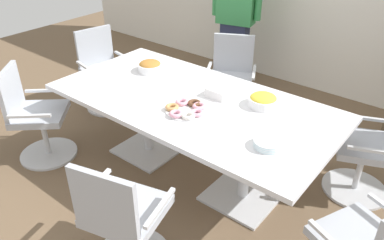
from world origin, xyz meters
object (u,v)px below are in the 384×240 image
object	(u,v)px
donut_platter	(187,109)
office_chair_4	(35,119)
plate_stack	(268,144)
office_chair_3	(104,74)
office_chair_1	(371,152)
person_standing_0	(236,16)
office_chair_2	(231,83)
office_chair_5	(123,222)
snack_bowl_pretzels	(150,66)
conference_table	(192,112)
snack_bowl_chips_yellow	(263,100)
napkin_pile	(220,92)

from	to	relation	value
donut_platter	office_chair_4	bearing A→B (deg)	-159.41
donut_platter	plate_stack	xyz separation A→B (m)	(0.73, -0.03, 0.01)
office_chair_3	office_chair_4	xyz separation A→B (m)	(0.30, -1.08, 0.00)
office_chair_1	person_standing_0	bearing A→B (deg)	40.12
person_standing_0	donut_platter	bearing A→B (deg)	99.60
plate_stack	office_chair_4	bearing A→B (deg)	-166.97
office_chair_2	office_chair_4	xyz separation A→B (m)	(-0.98, -1.79, 0.00)
office_chair_5	plate_stack	distance (m)	1.08
snack_bowl_pretzels	conference_table	bearing A→B (deg)	-16.46
office_chair_2	snack_bowl_chips_yellow	xyz separation A→B (m)	(0.83, -0.82, 0.40)
office_chair_2	snack_bowl_pretzels	distance (m)	1.03
office_chair_3	office_chair_4	size ratio (longest dim) A/B	1.00
office_chair_2	plate_stack	xyz separation A→B (m)	(1.15, -1.30, 0.37)
office_chair_5	donut_platter	world-z (taller)	office_chair_5
donut_platter	plate_stack	world-z (taller)	plate_stack
snack_bowl_chips_yellow	plate_stack	bearing A→B (deg)	-57.01
office_chair_4	snack_bowl_chips_yellow	distance (m)	2.10
office_chair_5	plate_stack	bearing A→B (deg)	43.78
office_chair_4	office_chair_2	bearing A→B (deg)	109.05
office_chair_5	snack_bowl_pretzels	bearing A→B (deg)	112.21
office_chair_4	plate_stack	world-z (taller)	office_chair_4
conference_table	napkin_pile	bearing A→B (deg)	53.88
snack_bowl_chips_yellow	snack_bowl_pretzels	xyz separation A→B (m)	(-1.18, -0.07, 0.00)
plate_stack	office_chair_5	bearing A→B (deg)	-121.20
office_chair_2	office_chair_5	xyz separation A→B (m)	(0.62, -2.17, 0.00)
office_chair_2	napkin_pile	bearing A→B (deg)	89.55
office_chair_2	donut_platter	bearing A→B (deg)	80.23
office_chair_3	napkin_pile	xyz separation A→B (m)	(1.75, -0.17, 0.38)
office_chair_4	office_chair_5	size ratio (longest dim) A/B	1.00
office_chair_4	snack_bowl_pretzels	distance (m)	1.18
snack_bowl_chips_yellow	snack_bowl_pretzels	size ratio (longest dim) A/B	1.04
snack_bowl_pretzels	donut_platter	size ratio (longest dim) A/B	0.70
snack_bowl_chips_yellow	napkin_pile	distance (m)	0.38
office_chair_1	office_chair_3	bearing A→B (deg)	73.36
snack_bowl_chips_yellow	donut_platter	size ratio (longest dim) A/B	0.72
conference_table	snack_bowl_chips_yellow	world-z (taller)	snack_bowl_chips_yellow
conference_table	plate_stack	bearing A→B (deg)	-14.92
office_chair_3	office_chair_2	bearing A→B (deg)	130.60
office_chair_2	snack_bowl_pretzels	world-z (taller)	office_chair_2
conference_table	office_chair_5	bearing A→B (deg)	-74.28
office_chair_3	donut_platter	xyz separation A→B (m)	(1.70, -0.56, 0.37)
office_chair_2	plate_stack	distance (m)	1.77
donut_platter	office_chair_2	bearing A→B (deg)	108.08
office_chair_5	snack_bowl_pretzels	xyz separation A→B (m)	(-0.97, 1.28, 0.40)
donut_platter	napkin_pile	bearing A→B (deg)	83.33
office_chair_2	person_standing_0	world-z (taller)	person_standing_0
office_chair_1	donut_platter	xyz separation A→B (m)	(-1.21, -0.89, 0.37)
conference_table	donut_platter	size ratio (longest dim) A/B	7.30
snack_bowl_chips_yellow	person_standing_0	bearing A→B (deg)	129.95
snack_bowl_chips_yellow	plate_stack	xyz separation A→B (m)	(0.32, -0.49, -0.02)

